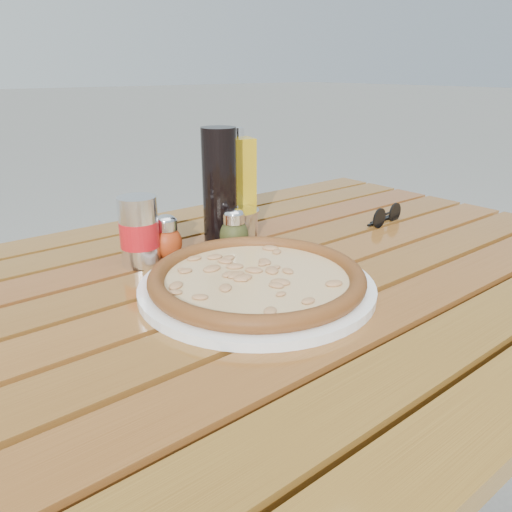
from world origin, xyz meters
TOP-DOWN VIEW (x-y plane):
  - table at (0.00, -0.00)m, footprint 1.40×0.90m
  - plate at (-0.04, -0.04)m, footprint 0.44×0.44m
  - pizza at (-0.04, -0.04)m, footprint 0.40×0.40m
  - pepper_shaker at (-0.08, 0.17)m, footprint 0.07×0.07m
  - oregano_shaker at (0.04, 0.13)m, footprint 0.06×0.06m
  - dark_bottle at (0.05, 0.19)m, footprint 0.07×0.07m
  - soda_can at (-0.13, 0.18)m, footprint 0.08×0.08m
  - olive_oil_cruet at (0.13, 0.23)m, footprint 0.07×0.07m
  - parmesan_tin at (0.08, 0.19)m, footprint 0.11×0.11m
  - sunglasses at (0.40, 0.06)m, footprint 0.11×0.03m

SIDE VIEW (x-z plane):
  - table at x=0.00m, z-range 0.30..1.05m
  - plate at x=-0.04m, z-range 0.75..0.76m
  - sunglasses at x=0.40m, z-range 0.74..0.79m
  - pizza at x=-0.04m, z-range 0.76..0.79m
  - parmesan_tin at x=0.08m, z-range 0.74..0.82m
  - pepper_shaker at x=-0.08m, z-range 0.75..0.83m
  - oregano_shaker at x=0.04m, z-range 0.75..0.83m
  - soda_can at x=-0.13m, z-range 0.75..0.87m
  - olive_oil_cruet at x=0.13m, z-range 0.74..0.95m
  - dark_bottle at x=0.05m, z-range 0.75..0.97m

